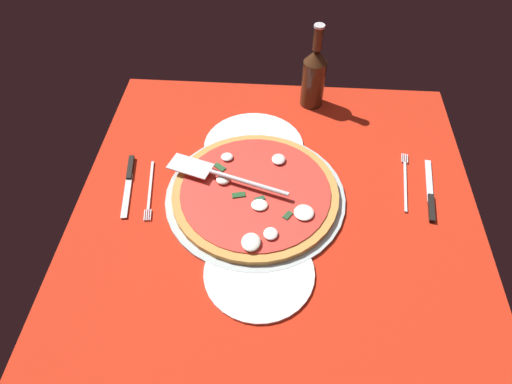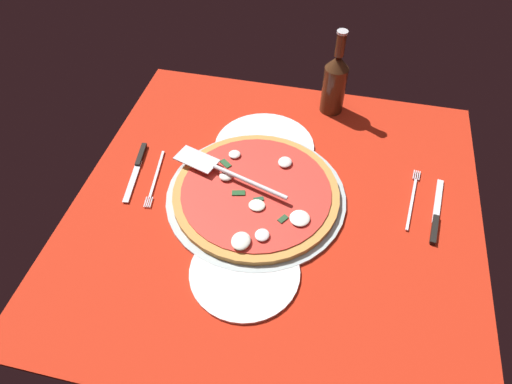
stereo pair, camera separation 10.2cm
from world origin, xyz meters
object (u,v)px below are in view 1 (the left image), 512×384
dinner_plate_right (254,146)px  place_setting_far (140,186)px  pizza (256,193)px  place_setting_near (418,189)px  beer_bottle (314,76)px  dinner_plate_left (260,273)px  pizza_server (222,175)px

dinner_plate_right → place_setting_far: 29.89cm
pizza → place_setting_near: pizza is taller
place_setting_far → beer_bottle: (33.93, -40.33, 8.79)cm
place_setting_near → dinner_plate_left: bearing=132.4°
place_setting_near → dinner_plate_right: bearing=80.6°
place_setting_near → place_setting_far: 64.86cm
dinner_plate_left → pizza: (19.67, 2.08, 1.43)cm
dinner_plate_left → place_setting_near: (24.76, -35.24, -0.15)cm
pizza → place_setting_near: size_ratio=1.73×
dinner_plate_left → place_setting_far: (21.31, 29.53, -0.14)cm
beer_bottle → place_setting_near: bearing=-141.3°
beer_bottle → dinner_plate_left: bearing=168.9°
pizza → place_setting_far: (1.64, 27.45, -1.57)cm
dinner_plate_left → place_setting_near: bearing=-54.9°
dinner_plate_right → pizza: (-16.82, -1.69, 1.43)cm
place_setting_far → dinner_plate_left: bearing=45.5°
pizza_server → place_setting_far: pizza_server is taller
place_setting_near → beer_bottle: (30.48, 24.44, 8.79)cm
dinner_plate_right → place_setting_far: size_ratio=1.27×
dinner_plate_right → beer_bottle: (18.76, -14.58, 8.65)cm
dinner_plate_left → place_setting_near: size_ratio=1.02×
pizza_server → dinner_plate_left: bearing=131.9°
pizza_server → place_setting_near: pizza_server is taller
place_setting_far → pizza_server: bearing=84.4°
pizza_server → place_setting_far: bearing=21.0°
dinner_plate_right → place_setting_near: 40.74cm
dinner_plate_left → place_setting_near: 43.07cm
pizza_server → place_setting_far: size_ratio=1.45×
dinner_plate_right → beer_bottle: beer_bottle is taller
pizza → beer_bottle: size_ratio=1.60×
dinner_plate_right → pizza: bearing=-174.3°
place_setting_far → pizza: bearing=77.9°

